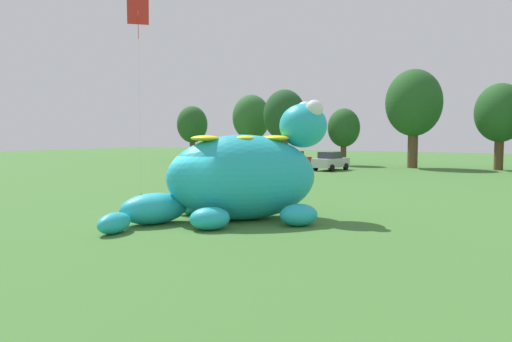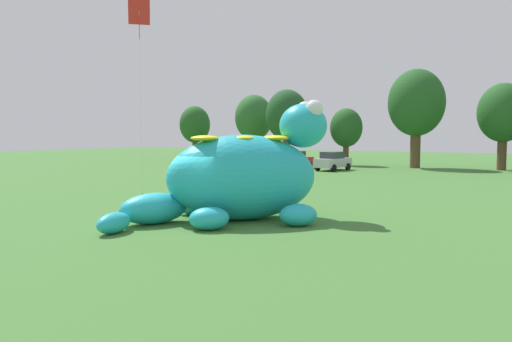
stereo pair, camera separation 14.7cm
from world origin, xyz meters
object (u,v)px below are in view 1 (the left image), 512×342
(giant_inflatable_creature, at_px, (242,176))
(spectator_near_inflatable, at_px, (298,164))
(car_yellow, at_px, (259,159))
(tethered_flying_kite, at_px, (138,13))
(spectator_by_cars, at_px, (232,167))
(car_silver, at_px, (331,161))
(car_red, at_px, (292,160))
(spectator_mid_field, at_px, (284,166))

(giant_inflatable_creature, relative_size, spectator_near_inflatable, 4.98)
(giant_inflatable_creature, distance_m, car_yellow, 30.02)
(giant_inflatable_creature, relative_size, tethered_flying_kite, 0.81)
(car_yellow, relative_size, spectator_by_cars, 2.55)
(giant_inflatable_creature, relative_size, car_silver, 1.98)
(car_red, bearing_deg, car_silver, 2.29)
(car_silver, xyz_separation_m, tethered_flying_kite, (-1.40, -22.96, 8.72))
(car_silver, relative_size, spectator_near_inflatable, 2.52)
(car_silver, height_order, spectator_by_cars, car_silver)
(spectator_near_inflatable, bearing_deg, giant_inflatable_creature, -69.69)
(car_silver, xyz_separation_m, spectator_mid_field, (-0.72, -7.95, -0.01))
(car_yellow, xyz_separation_m, spectator_mid_field, (6.96, -7.97, -0.01))
(car_yellow, relative_size, car_red, 1.01)
(car_red, bearing_deg, spectator_mid_field, -67.91)
(car_yellow, height_order, spectator_by_cars, car_yellow)
(car_silver, distance_m, spectator_by_cars, 11.86)
(car_yellow, distance_m, car_silver, 7.68)
(spectator_mid_field, bearing_deg, spectator_near_inflatable, 84.88)
(giant_inflatable_creature, relative_size, car_yellow, 1.95)
(car_red, xyz_separation_m, spectator_near_inflatable, (3.36, -5.57, -0.01))
(car_yellow, relative_size, spectator_near_inflatable, 2.55)
(car_silver, height_order, spectator_near_inflatable, car_silver)
(giant_inflatable_creature, xyz_separation_m, car_silver, (-7.03, 26.14, -0.84))
(spectator_near_inflatable, relative_size, spectator_mid_field, 1.00)
(spectator_by_cars, bearing_deg, giant_inflatable_creature, -54.99)
(tethered_flying_kite, bearing_deg, car_silver, 86.51)
(giant_inflatable_creature, bearing_deg, car_yellow, 119.37)
(spectator_mid_field, distance_m, spectator_by_cars, 4.30)
(car_red, xyz_separation_m, tethered_flying_kite, (2.49, -22.80, 8.72))
(giant_inflatable_creature, distance_m, car_silver, 27.08)
(car_yellow, xyz_separation_m, spectator_near_inflatable, (7.16, -5.74, -0.01))
(car_red, height_order, tethered_flying_kite, tethered_flying_kite)
(car_yellow, distance_m, car_red, 3.80)
(spectator_by_cars, bearing_deg, car_silver, 73.88)
(spectator_near_inflatable, xyz_separation_m, spectator_mid_field, (-0.20, -2.23, 0.00))
(car_yellow, xyz_separation_m, tethered_flying_kite, (6.28, -22.97, 8.72))
(car_silver, relative_size, tethered_flying_kite, 0.41)
(giant_inflatable_creature, bearing_deg, car_silver, 105.06)
(spectator_mid_field, bearing_deg, car_red, 112.09)
(car_yellow, xyz_separation_m, spectator_by_cars, (4.39, -11.41, -0.01))
(car_red, distance_m, tethered_flying_kite, 24.54)
(giant_inflatable_creature, relative_size, car_red, 1.97)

